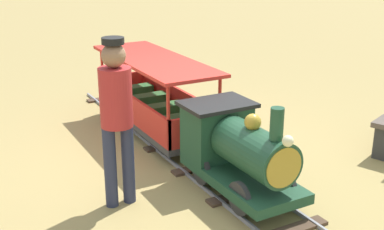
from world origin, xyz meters
The scene contains 5 objects.
ground_plane centered at (0.00, 0.00, 0.00)m, with size 60.00×60.00×0.00m, color #A38C51.
track centered at (0.00, -0.10, 0.02)m, with size 0.76×6.05×0.04m.
locomotive centered at (0.00, 0.93, 0.48)m, with size 0.72×1.45×1.03m.
passenger_car centered at (0.00, -1.00, 0.42)m, with size 0.82×2.35×0.97m.
conductor_person centered at (1.11, 0.59, 0.96)m, with size 0.30×0.30×1.62m.
Camera 1 is at (2.58, 4.68, 2.38)m, focal length 46.52 mm.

